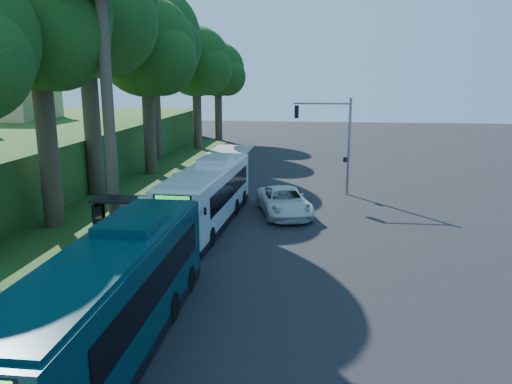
# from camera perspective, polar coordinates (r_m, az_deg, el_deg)

# --- Properties ---
(ground) EXTENTS (140.00, 140.00, 0.00)m
(ground) POSITION_cam_1_polar(r_m,az_deg,el_deg) (27.62, 1.58, -4.80)
(ground) COLOR black
(ground) RESTS_ON ground
(sidewalk) EXTENTS (4.50, 70.00, 0.12)m
(sidewalk) POSITION_cam_1_polar(r_m,az_deg,el_deg) (29.14, -12.91, -4.06)
(sidewalk) COLOR gray
(sidewalk) RESTS_ON ground
(red_curb) EXTENTS (0.25, 30.00, 0.13)m
(red_curb) POSITION_cam_1_polar(r_m,az_deg,el_deg) (24.83, -10.93, -6.98)
(red_curb) COLOR maroon
(red_curb) RESTS_ON ground
(grass_verge) EXTENTS (8.00, 70.00, 0.06)m
(grass_verge) POSITION_cam_1_polar(r_m,az_deg,el_deg) (35.75, -18.89, -1.30)
(grass_verge) COLOR #234719
(grass_verge) RESTS_ON ground
(bus_shelter) EXTENTS (3.20, 1.51, 2.55)m
(bus_shelter) POSITION_cam_1_polar(r_m,az_deg,el_deg) (26.08, -15.08, -2.21)
(bus_shelter) COLOR black
(bus_shelter) RESTS_ON ground
(stop_sign_pole) EXTENTS (0.35, 0.06, 3.17)m
(stop_sign_pole) POSITION_cam_1_polar(r_m,az_deg,el_deg) (23.43, -12.81, -3.10)
(stop_sign_pole) COLOR gray
(stop_sign_pole) RESTS_ON ground
(traffic_signal_pole) EXTENTS (4.10, 0.30, 7.00)m
(traffic_signal_pole) POSITION_cam_1_polar(r_m,az_deg,el_deg) (36.44, 9.02, 6.54)
(traffic_signal_pole) COLOR gray
(traffic_signal_pole) RESTS_ON ground
(tree_0) EXTENTS (8.40, 8.00, 15.70)m
(tree_0) POSITION_cam_1_polar(r_m,az_deg,el_deg) (30.13, -23.68, 17.22)
(tree_0) COLOR #382B1E
(tree_0) RESTS_ON ground
(tree_1) EXTENTS (10.50, 10.00, 18.26)m
(tree_1) POSITION_cam_1_polar(r_m,az_deg,el_deg) (37.82, -18.91, 18.88)
(tree_1) COLOR #382B1E
(tree_1) RESTS_ON ground
(tree_2) EXTENTS (8.82, 8.40, 15.12)m
(tree_2) POSITION_cam_1_polar(r_m,az_deg,el_deg) (44.53, -12.37, 15.37)
(tree_2) COLOR #382B1E
(tree_2) RESTS_ON ground
(tree_3) EXTENTS (10.08, 9.60, 17.28)m
(tree_3) POSITION_cam_1_polar(r_m,az_deg,el_deg) (52.82, -11.67, 16.64)
(tree_3) COLOR #382B1E
(tree_3) RESTS_ON ground
(tree_4) EXTENTS (8.40, 8.00, 14.14)m
(tree_4) POSITION_cam_1_polar(r_m,az_deg,el_deg) (59.77, -6.78, 14.21)
(tree_4) COLOR #382B1E
(tree_4) RESTS_ON ground
(tree_5) EXTENTS (7.35, 7.00, 12.86)m
(tree_5) POSITION_cam_1_polar(r_m,az_deg,el_deg) (67.38, -4.32, 13.48)
(tree_5) COLOR #382B1E
(tree_5) RESTS_ON ground
(white_bus) EXTENTS (3.24, 12.30, 3.63)m
(white_bus) POSITION_cam_1_polar(r_m,az_deg,el_deg) (29.30, -5.51, -0.21)
(white_bus) COLOR silver
(white_bus) RESTS_ON ground
(teal_bus) EXTENTS (2.81, 12.72, 3.79)m
(teal_bus) POSITION_cam_1_polar(r_m,az_deg,el_deg) (16.39, -16.08, -11.36)
(teal_bus) COLOR #092B32
(teal_bus) RESTS_ON ground
(pickup) EXTENTS (4.23, 6.53, 1.67)m
(pickup) POSITION_cam_1_polar(r_m,az_deg,el_deg) (31.27, 3.22, -1.08)
(pickup) COLOR silver
(pickup) RESTS_ON ground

